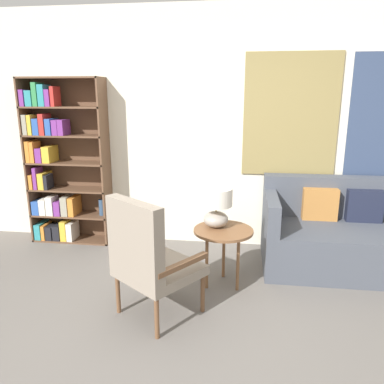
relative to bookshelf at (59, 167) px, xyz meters
The scene contains 7 objects.
ground_plane 2.67m from the bookshelf, 47.34° to the right, with size 14.00×14.00×0.00m, color #66605B.
wall_back 1.82m from the bookshelf, ahead, with size 6.40×0.08×2.70m.
bookshelf is the anchor object (origin of this frame).
armchair 2.13m from the bookshelf, 46.14° to the right, with size 0.80×0.80×1.01m.
couch 3.28m from the bookshelf, ahead, with size 1.62×0.92×0.89m.
side_table 2.23m from the bookshelf, 23.74° to the right, with size 0.55×0.55×0.56m.
table_lamp 2.10m from the bookshelf, 22.95° to the right, with size 0.30×0.30×0.37m.
Camera 1 is at (0.46, -2.26, 1.76)m, focal length 35.00 mm.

